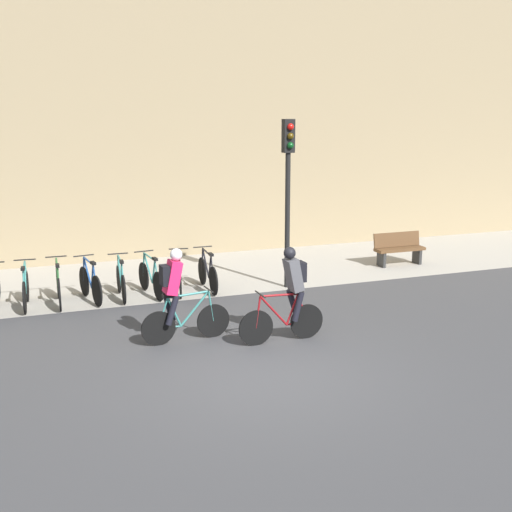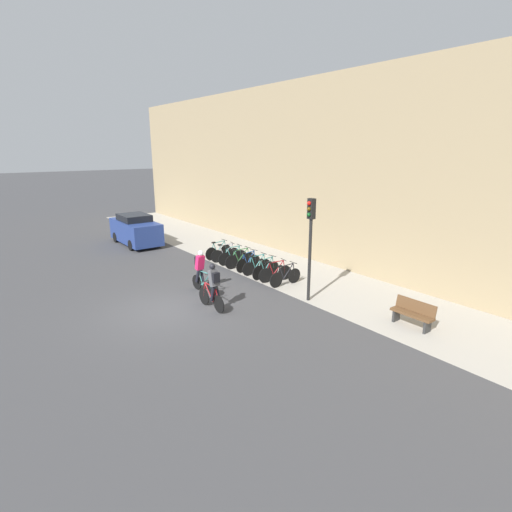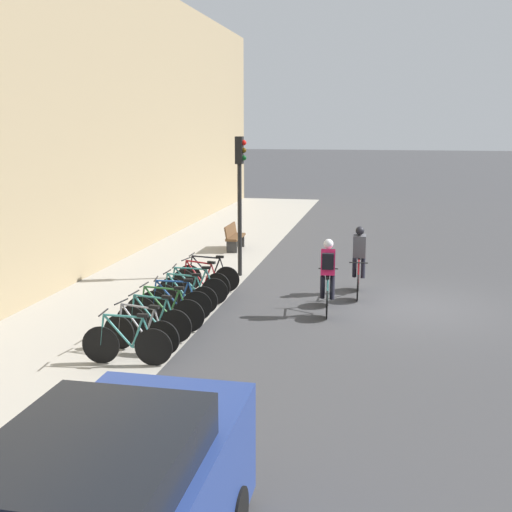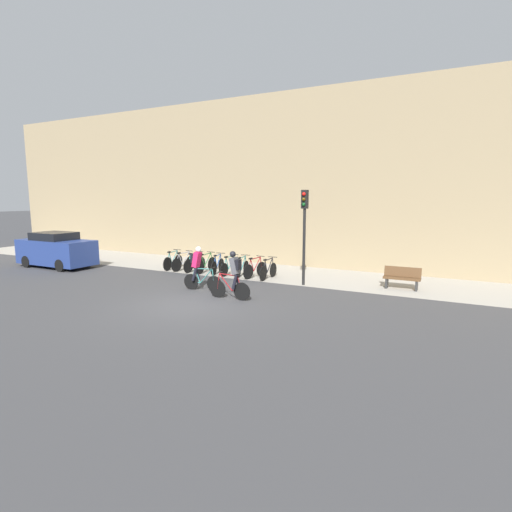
{
  "view_description": "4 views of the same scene",
  "coord_description": "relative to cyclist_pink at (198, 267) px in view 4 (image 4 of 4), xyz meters",
  "views": [
    {
      "loc": [
        -3.52,
        -9.02,
        4.11
      ],
      "look_at": [
        0.5,
        1.88,
        1.51
      ],
      "focal_mm": 45.0,
      "sensor_mm": 36.0,
      "label": 1
    },
    {
      "loc": [
        12.75,
        -5.71,
        5.75
      ],
      "look_at": [
        0.63,
        3.48,
        1.63
      ],
      "focal_mm": 28.0,
      "sensor_mm": 36.0,
      "label": 2
    },
    {
      "loc": [
        -15.3,
        0.68,
        4.28
      ],
      "look_at": [
        -0.18,
        3.76,
        1.12
      ],
      "focal_mm": 45.0,
      "sensor_mm": 36.0,
      "label": 3
    },
    {
      "loc": [
        8.1,
        -10.87,
        3.66
      ],
      "look_at": [
        0.42,
        4.09,
        1.19
      ],
      "focal_mm": 28.0,
      "sensor_mm": 36.0,
      "label": 4
    }
  ],
  "objects": [
    {
      "name": "bench",
      "position": [
        7.17,
        3.91,
        -0.49
      ],
      "size": [
        1.42,
        0.44,
        0.89
      ],
      "color": "brown",
      "rests_on": "ground"
    },
    {
      "name": "parked_bike_0",
      "position": [
        -3.91,
        3.27,
        -0.54
      ],
      "size": [
        0.46,
        1.68,
        0.98
      ],
      "color": "black",
      "rests_on": "ground"
    },
    {
      "name": "ground",
      "position": [
        1.03,
        -1.91,
        -0.95
      ],
      "size": [
        200.0,
        200.0,
        0.0
      ],
      "primitive_type": "plane",
      "color": "#3D3D3F"
    },
    {
      "name": "parked_bike_8",
      "position": [
        1.52,
        3.26,
        -0.55
      ],
      "size": [
        0.46,
        1.7,
        0.97
      ],
      "color": "black",
      "rests_on": "ground"
    },
    {
      "name": "parked_bike_5",
      "position": [
        -0.52,
        3.26,
        -0.55
      ],
      "size": [
        0.46,
        1.62,
        0.96
      ],
      "color": "black",
      "rests_on": "ground"
    },
    {
      "name": "cyclist_grey",
      "position": [
        1.97,
        -0.62,
        0.0
      ],
      "size": [
        1.67,
        0.46,
        1.77
      ],
      "color": "black",
      "rests_on": "ground"
    },
    {
      "name": "parked_bike_4",
      "position": [
        -1.19,
        3.27,
        -0.54
      ],
      "size": [
        0.47,
        1.62,
        0.98
      ],
      "color": "black",
      "rests_on": "ground"
    },
    {
      "name": "kerb_strip",
      "position": [
        1.03,
        4.84,
        -0.94
      ],
      "size": [
        44.0,
        4.5,
        0.01
      ],
      "primitive_type": "cube",
      "color": "#A39E93",
      "rests_on": "ground"
    },
    {
      "name": "parked_bike_3",
      "position": [
        -1.87,
        3.26,
        -0.53
      ],
      "size": [
        0.46,
        1.76,
        0.99
      ],
      "color": "black",
      "rests_on": "ground"
    },
    {
      "name": "parked_bike_6",
      "position": [
        0.16,
        3.26,
        -0.55
      ],
      "size": [
        0.46,
        1.7,
        0.97
      ],
      "color": "black",
      "rests_on": "ground"
    },
    {
      "name": "parked_bike_1",
      "position": [
        -3.23,
        3.27,
        -0.54
      ],
      "size": [
        0.46,
        1.63,
        0.97
      ],
      "color": "black",
      "rests_on": "ground"
    },
    {
      "name": "parked_bike_7",
      "position": [
        0.84,
        3.27,
        -0.54
      ],
      "size": [
        0.49,
        1.61,
        0.97
      ],
      "color": "black",
      "rests_on": "ground"
    },
    {
      "name": "building_facade",
      "position": [
        1.03,
        7.39,
        3.62
      ],
      "size": [
        44.0,
        0.6,
        9.13
      ],
      "primitive_type": "cube",
      "color": "#9E8966",
      "rests_on": "ground"
    },
    {
      "name": "cyclist_pink",
      "position": [
        0.0,
        0.0,
        0.0
      ],
      "size": [
        1.69,
        0.46,
        1.76
      ],
      "color": "black",
      "rests_on": "ground"
    },
    {
      "name": "traffic_light_pole",
      "position": [
        3.37,
        2.82,
        1.79
      ],
      "size": [
        0.26,
        0.3,
        3.97
      ],
      "color": "black",
      "rests_on": "ground"
    },
    {
      "name": "parked_bike_2",
      "position": [
        -2.55,
        3.27,
        -0.54
      ],
      "size": [
        0.46,
        1.65,
        0.98
      ],
      "color": "black",
      "rests_on": "ground"
    },
    {
      "name": "parked_car",
      "position": [
        -9.83,
        1.01,
        -0.05
      ],
      "size": [
        4.3,
        1.84,
        1.85
      ],
      "color": "navy",
      "rests_on": "ground"
    }
  ]
}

